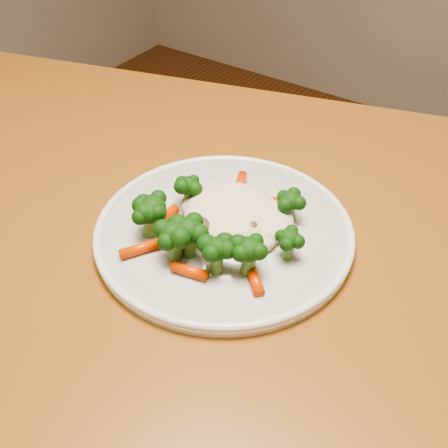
{
  "coord_description": "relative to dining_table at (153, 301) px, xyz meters",
  "views": [
    {
      "loc": [
        0.4,
        -0.69,
        1.19
      ],
      "look_at": [
        0.12,
        -0.28,
        0.77
      ],
      "focal_mm": 45.0,
      "sensor_mm": 36.0,
      "label": 1
    }
  ],
  "objects": [
    {
      "name": "dining_table",
      "position": [
        0.0,
        0.0,
        0.0
      ],
      "size": [
        1.45,
        1.16,
        0.75
      ],
      "rotation": [
        0.0,
        0.0,
        0.28
      ],
      "color": "#915721",
      "rests_on": "ground"
    },
    {
      "name": "plate",
      "position": [
        0.07,
        0.06,
        0.1
      ],
      "size": [
        0.3,
        0.3,
        0.01
      ],
      "primitive_type": "cylinder",
      "color": "silver",
      "rests_on": "dining_table"
    },
    {
      "name": "meal",
      "position": [
        0.06,
        0.05,
        0.13
      ],
      "size": [
        0.19,
        0.21,
        0.05
      ],
      "color": "beige",
      "rests_on": "plate"
    }
  ]
}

